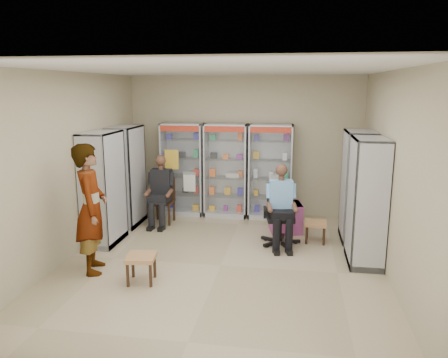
% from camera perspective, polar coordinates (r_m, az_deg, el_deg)
% --- Properties ---
extents(floor, '(6.00, 6.00, 0.00)m').
position_cam_1_polar(floor, '(7.02, -0.43, -11.21)').
color(floor, tan).
rests_on(floor, ground).
extents(room_shell, '(5.02, 6.02, 3.01)m').
position_cam_1_polar(room_shell, '(6.50, -0.46, 4.97)').
color(room_shell, tan).
rests_on(room_shell, ground).
extents(cabinet_back_left, '(0.90, 0.50, 2.00)m').
position_cam_1_polar(cabinet_back_left, '(9.56, -5.36, 1.29)').
color(cabinet_back_left, '#B8BBC0').
rests_on(cabinet_back_left, floor).
extents(cabinet_back_mid, '(0.90, 0.50, 2.00)m').
position_cam_1_polar(cabinet_back_mid, '(9.37, 0.27, 1.12)').
color(cabinet_back_mid, '#A0A3A7').
rests_on(cabinet_back_mid, floor).
extents(cabinet_back_right, '(0.90, 0.50, 2.00)m').
position_cam_1_polar(cabinet_back_right, '(9.27, 6.08, 0.94)').
color(cabinet_back_right, '#A5A7AC').
rests_on(cabinet_back_right, floor).
extents(cabinet_right_far, '(0.90, 0.50, 2.00)m').
position_cam_1_polar(cabinet_right_far, '(8.23, 17.02, -0.93)').
color(cabinet_right_far, '#B1B4B8').
rests_on(cabinet_right_far, floor).
extents(cabinet_right_near, '(0.90, 0.50, 2.00)m').
position_cam_1_polar(cabinet_right_near, '(7.17, 18.14, -2.86)').
color(cabinet_right_near, '#B2B4B9').
rests_on(cabinet_right_near, floor).
extents(cabinet_left_far, '(0.90, 0.50, 2.00)m').
position_cam_1_polar(cabinet_left_far, '(8.98, -12.61, 0.36)').
color(cabinet_left_far, '#B0B2B7').
rests_on(cabinet_left_far, floor).
extents(cabinet_left_near, '(0.90, 0.50, 2.00)m').
position_cam_1_polar(cabinet_left_near, '(8.00, -15.52, -1.20)').
color(cabinet_left_near, '#B5B7BC').
rests_on(cabinet_left_near, floor).
extents(wooden_chair, '(0.42, 0.42, 0.94)m').
position_cam_1_polar(wooden_chair, '(9.06, -7.99, -2.81)').
color(wooden_chair, black).
rests_on(wooden_chair, floor).
extents(seated_customer, '(0.44, 0.60, 1.34)m').
position_cam_1_polar(seated_customer, '(8.96, -8.12, -1.65)').
color(seated_customer, black).
rests_on(seated_customer, floor).
extents(office_chair, '(0.68, 0.68, 1.08)m').
position_cam_1_polar(office_chair, '(7.81, 7.36, -4.67)').
color(office_chair, black).
rests_on(office_chair, floor).
extents(seated_shopkeeper, '(0.55, 0.69, 1.37)m').
position_cam_1_polar(seated_shopkeeper, '(7.73, 7.37, -3.73)').
color(seated_shopkeeper, '#6585C8').
rests_on(seated_shopkeeper, floor).
extents(pink_trunk, '(0.67, 0.66, 0.56)m').
position_cam_1_polar(pink_trunk, '(8.58, 8.04, -4.97)').
color(pink_trunk, '#B6488E').
rests_on(pink_trunk, floor).
extents(tea_glass, '(0.07, 0.07, 0.09)m').
position_cam_1_polar(tea_glass, '(8.45, 8.15, -2.94)').
color(tea_glass, '#521807').
rests_on(tea_glass, pink_trunk).
extents(woven_stool_a, '(0.40, 0.40, 0.38)m').
position_cam_1_polar(woven_stool_a, '(8.12, 11.85, -6.77)').
color(woven_stool_a, olive).
rests_on(woven_stool_a, floor).
extents(woven_stool_b, '(0.45, 0.45, 0.40)m').
position_cam_1_polar(woven_stool_b, '(6.50, -10.73, -11.43)').
color(woven_stool_b, '#9D6C42').
rests_on(woven_stool_b, floor).
extents(standing_man, '(0.68, 0.83, 1.96)m').
position_cam_1_polar(standing_man, '(6.81, -16.97, -3.73)').
color(standing_man, gray).
rests_on(standing_man, floor).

